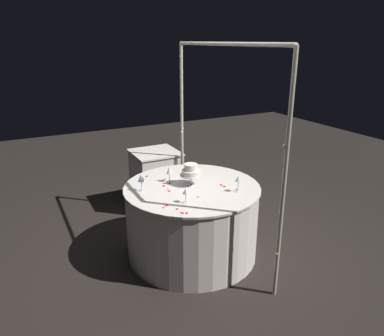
% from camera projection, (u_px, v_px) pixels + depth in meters
% --- Properties ---
extents(ground_plane, '(12.00, 12.00, 0.00)m').
position_uv_depth(ground_plane, '(192.00, 252.00, 3.89)').
color(ground_plane, black).
extents(decorative_arch, '(1.91, 0.06, 2.14)m').
position_uv_depth(decorative_arch, '(223.00, 123.00, 3.59)').
color(decorative_arch, '#B7B29E').
rests_on(decorative_arch, ground).
extents(main_table, '(1.37, 1.37, 0.77)m').
position_uv_depth(main_table, '(192.00, 220.00, 3.77)').
color(main_table, silver).
rests_on(main_table, ground).
extents(side_table, '(0.59, 0.59, 0.77)m').
position_uv_depth(side_table, '(156.00, 179.00, 4.89)').
color(side_table, silver).
rests_on(side_table, ground).
extents(tiered_cake, '(0.22, 0.22, 0.22)m').
position_uv_depth(tiered_cake, '(191.00, 171.00, 3.64)').
color(tiered_cake, silver).
rests_on(tiered_cake, main_table).
extents(wine_glass_0, '(0.06, 0.06, 0.16)m').
position_uv_depth(wine_glass_0, '(169.00, 171.00, 3.72)').
color(wine_glass_0, silver).
rests_on(wine_glass_0, main_table).
extents(wine_glass_1, '(0.06, 0.06, 0.14)m').
position_uv_depth(wine_glass_1, '(186.00, 192.00, 3.24)').
color(wine_glass_1, silver).
rests_on(wine_glass_1, main_table).
extents(wine_glass_2, '(0.06, 0.06, 0.16)m').
position_uv_depth(wine_glass_2, '(238.00, 180.00, 3.47)').
color(wine_glass_2, silver).
rests_on(wine_glass_2, main_table).
extents(wine_glass_3, '(0.07, 0.07, 0.17)m').
position_uv_depth(wine_glass_3, '(141.00, 178.00, 3.48)').
color(wine_glass_3, silver).
rests_on(wine_glass_3, main_table).
extents(rose_petal_0, '(0.03, 0.03, 0.00)m').
position_uv_depth(rose_petal_0, '(163.00, 208.00, 3.17)').
color(rose_petal_0, red).
rests_on(rose_petal_0, main_table).
extents(rose_petal_1, '(0.03, 0.04, 0.00)m').
position_uv_depth(rose_petal_1, '(237.00, 189.00, 3.56)').
color(rose_petal_1, red).
rests_on(rose_petal_1, main_table).
extents(rose_petal_2, '(0.04, 0.04, 0.00)m').
position_uv_depth(rose_petal_2, '(167.00, 205.00, 3.21)').
color(rose_petal_2, red).
rests_on(rose_petal_2, main_table).
extents(rose_petal_3, '(0.03, 0.03, 0.00)m').
position_uv_depth(rose_petal_3, '(168.00, 190.00, 3.55)').
color(rose_petal_3, red).
rests_on(rose_petal_3, main_table).
extents(rose_petal_4, '(0.02, 0.03, 0.00)m').
position_uv_depth(rose_petal_4, '(169.00, 172.00, 4.02)').
color(rose_petal_4, red).
rests_on(rose_petal_4, main_table).
extents(rose_petal_5, '(0.04, 0.04, 0.00)m').
position_uv_depth(rose_petal_5, '(165.00, 179.00, 3.82)').
color(rose_petal_5, red).
rests_on(rose_petal_5, main_table).
extents(rose_petal_6, '(0.03, 0.03, 0.00)m').
position_uv_depth(rose_petal_6, '(193.00, 177.00, 3.87)').
color(rose_petal_6, red).
rests_on(rose_petal_6, main_table).
extents(rose_petal_7, '(0.04, 0.05, 0.00)m').
position_uv_depth(rose_petal_7, '(192.00, 177.00, 3.87)').
color(rose_petal_7, red).
rests_on(rose_petal_7, main_table).
extents(rose_petal_8, '(0.05, 0.05, 0.00)m').
position_uv_depth(rose_petal_8, '(164.00, 186.00, 3.64)').
color(rose_petal_8, red).
rests_on(rose_petal_8, main_table).
extents(rose_petal_9, '(0.03, 0.03, 0.00)m').
position_uv_depth(rose_petal_9, '(198.00, 197.00, 3.38)').
color(rose_petal_9, red).
rests_on(rose_petal_9, main_table).
extents(rose_petal_10, '(0.05, 0.04, 0.00)m').
position_uv_depth(rose_petal_10, '(182.00, 213.00, 3.07)').
color(rose_petal_10, red).
rests_on(rose_petal_10, main_table).
extents(rose_petal_11, '(0.04, 0.04, 0.00)m').
position_uv_depth(rose_petal_11, '(165.00, 183.00, 3.71)').
color(rose_petal_11, red).
rests_on(rose_petal_11, main_table).
extents(rose_petal_12, '(0.04, 0.04, 0.00)m').
position_uv_depth(rose_petal_12, '(187.00, 213.00, 3.07)').
color(rose_petal_12, red).
rests_on(rose_petal_12, main_table).
extents(rose_petal_13, '(0.05, 0.04, 0.00)m').
position_uv_depth(rose_petal_13, '(147.00, 176.00, 3.90)').
color(rose_petal_13, red).
rests_on(rose_petal_13, main_table).
extents(rose_petal_14, '(0.03, 0.04, 0.00)m').
position_uv_depth(rose_petal_14, '(177.00, 209.00, 3.14)').
color(rose_petal_14, red).
rests_on(rose_petal_14, main_table).
extents(rose_petal_15, '(0.04, 0.04, 0.00)m').
position_uv_depth(rose_petal_15, '(224.00, 186.00, 3.63)').
color(rose_petal_15, red).
rests_on(rose_petal_15, main_table).
extents(rose_petal_16, '(0.04, 0.03, 0.00)m').
position_uv_depth(rose_petal_16, '(170.00, 184.00, 3.70)').
color(rose_petal_16, red).
rests_on(rose_petal_16, main_table).
extents(rose_petal_17, '(0.04, 0.03, 0.00)m').
position_uv_depth(rose_petal_17, '(189.00, 167.00, 4.18)').
color(rose_petal_17, red).
rests_on(rose_petal_17, main_table).
extents(rose_petal_18, '(0.05, 0.04, 0.00)m').
position_uv_depth(rose_petal_18, '(221.00, 185.00, 3.67)').
color(rose_petal_18, red).
rests_on(rose_petal_18, main_table).
extents(rose_petal_19, '(0.03, 0.03, 0.00)m').
position_uv_depth(rose_petal_19, '(169.00, 191.00, 3.51)').
color(rose_petal_19, red).
rests_on(rose_petal_19, main_table).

